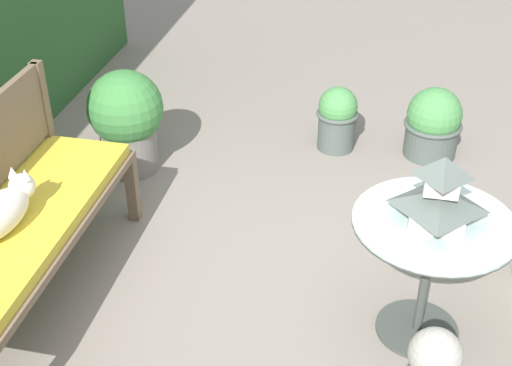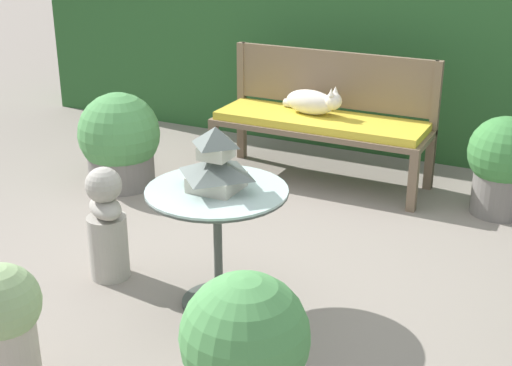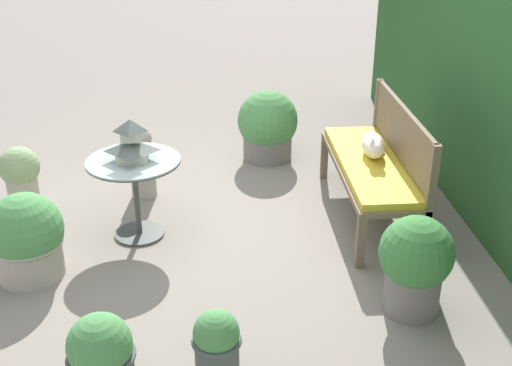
{
  "view_description": "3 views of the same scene",
  "coord_description": "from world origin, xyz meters",
  "px_view_note": "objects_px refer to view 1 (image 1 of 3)",
  "views": [
    {
      "loc": [
        -2.45,
        -0.38,
        2.42
      ],
      "look_at": [
        0.24,
        0.2,
        0.63
      ],
      "focal_mm": 50.0,
      "sensor_mm": 36.0,
      "label": 1
    },
    {
      "loc": [
        1.7,
        -3.4,
        1.94
      ],
      "look_at": [
        -0.08,
        0.17,
        0.36
      ],
      "focal_mm": 50.0,
      "sensor_mm": 36.0,
      "label": 2
    },
    {
      "loc": [
        4.52,
        -0.01,
        2.53
      ],
      "look_at": [
        0.01,
        0.31,
        0.37
      ],
      "focal_mm": 45.0,
      "sensor_mm": 36.0,
      "label": 3
    }
  ],
  "objects_px": {
    "cat": "(0,212)",
    "patio_table": "(431,246)",
    "potted_plant_patio_mid": "(126,119)",
    "garden_bench": "(24,231)",
    "potted_plant_hedge_corner": "(433,124)",
    "pagoda_birdhouse": "(439,195)",
    "potted_plant_bench_right": "(337,118)"
  },
  "relations": [
    {
      "from": "patio_table",
      "to": "pagoda_birdhouse",
      "type": "height_order",
      "value": "pagoda_birdhouse"
    },
    {
      "from": "garden_bench",
      "to": "patio_table",
      "type": "relative_size",
      "value": 2.24
    },
    {
      "from": "cat",
      "to": "potted_plant_hedge_corner",
      "type": "height_order",
      "value": "cat"
    },
    {
      "from": "potted_plant_hedge_corner",
      "to": "potted_plant_patio_mid",
      "type": "relative_size",
      "value": 0.71
    },
    {
      "from": "patio_table",
      "to": "cat",
      "type": "bearing_deg",
      "value": 98.02
    },
    {
      "from": "garden_bench",
      "to": "potted_plant_patio_mid",
      "type": "distance_m",
      "value": 1.29
    },
    {
      "from": "cat",
      "to": "potted_plant_patio_mid",
      "type": "bearing_deg",
      "value": 4.61
    },
    {
      "from": "pagoda_birdhouse",
      "to": "potted_plant_patio_mid",
      "type": "height_order",
      "value": "pagoda_birdhouse"
    },
    {
      "from": "patio_table",
      "to": "potted_plant_hedge_corner",
      "type": "distance_m",
      "value": 1.7
    },
    {
      "from": "cat",
      "to": "patio_table",
      "type": "height_order",
      "value": "cat"
    },
    {
      "from": "pagoda_birdhouse",
      "to": "potted_plant_patio_mid",
      "type": "relative_size",
      "value": 0.48
    },
    {
      "from": "potted_plant_hedge_corner",
      "to": "potted_plant_bench_right",
      "type": "distance_m",
      "value": 0.62
    },
    {
      "from": "cat",
      "to": "pagoda_birdhouse",
      "type": "height_order",
      "value": "pagoda_birdhouse"
    },
    {
      "from": "garden_bench",
      "to": "pagoda_birdhouse",
      "type": "xyz_separation_m",
      "value": [
        0.18,
        -1.84,
        0.34
      ]
    },
    {
      "from": "garden_bench",
      "to": "potted_plant_patio_mid",
      "type": "relative_size",
      "value": 2.38
    },
    {
      "from": "potted_plant_patio_mid",
      "to": "pagoda_birdhouse",
      "type": "bearing_deg",
      "value": -120.96
    },
    {
      "from": "cat",
      "to": "potted_plant_bench_right",
      "type": "distance_m",
      "value": 2.33
    },
    {
      "from": "pagoda_birdhouse",
      "to": "potted_plant_bench_right",
      "type": "bearing_deg",
      "value": 19.59
    },
    {
      "from": "pagoda_birdhouse",
      "to": "garden_bench",
      "type": "bearing_deg",
      "value": 95.72
    },
    {
      "from": "garden_bench",
      "to": "potted_plant_hedge_corner",
      "type": "relative_size",
      "value": 3.35
    },
    {
      "from": "garden_bench",
      "to": "patio_table",
      "type": "xyz_separation_m",
      "value": [
        0.18,
        -1.84,
        0.07
      ]
    },
    {
      "from": "cat",
      "to": "potted_plant_hedge_corner",
      "type": "relative_size",
      "value": 1.06
    },
    {
      "from": "patio_table",
      "to": "potted_plant_hedge_corner",
      "type": "bearing_deg",
      "value": -1.24
    },
    {
      "from": "pagoda_birdhouse",
      "to": "potted_plant_hedge_corner",
      "type": "xyz_separation_m",
      "value": [
        1.68,
        -0.04,
        -0.55
      ]
    },
    {
      "from": "cat",
      "to": "patio_table",
      "type": "bearing_deg",
      "value": -75.31
    },
    {
      "from": "patio_table",
      "to": "potted_plant_hedge_corner",
      "type": "relative_size",
      "value": 1.5
    },
    {
      "from": "garden_bench",
      "to": "potted_plant_bench_right",
      "type": "bearing_deg",
      "value": -34.71
    },
    {
      "from": "cat",
      "to": "patio_table",
      "type": "relative_size",
      "value": 0.71
    },
    {
      "from": "patio_table",
      "to": "potted_plant_bench_right",
      "type": "bearing_deg",
      "value": 19.59
    },
    {
      "from": "potted_plant_hedge_corner",
      "to": "potted_plant_patio_mid",
      "type": "bearing_deg",
      "value": 107.11
    },
    {
      "from": "garden_bench",
      "to": "potted_plant_hedge_corner",
      "type": "distance_m",
      "value": 2.65
    },
    {
      "from": "patio_table",
      "to": "potted_plant_patio_mid",
      "type": "bearing_deg",
      "value": 59.04
    }
  ]
}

